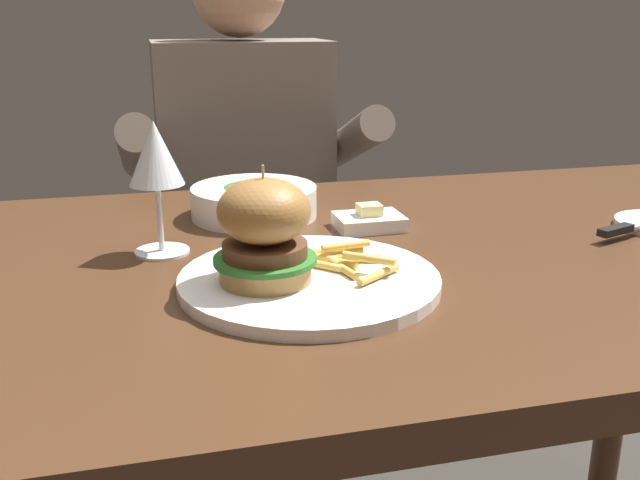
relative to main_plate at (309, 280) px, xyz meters
The scene contains 8 objects.
dining_table 0.16m from the main_plate, 48.10° to the left, with size 1.49×0.79×0.74m.
main_plate is the anchor object (origin of this frame).
burger_sandwich 0.08m from the main_plate, behind, with size 0.11×0.11×0.13m.
fries_pile 0.05m from the main_plate, 15.55° to the left, with size 0.11×0.11×0.02m.
wine_glass 0.25m from the main_plate, 134.63° to the left, with size 0.07×0.07×0.17m.
butter_dish 0.24m from the main_plate, 55.81° to the left, with size 0.09×0.07×0.04m.
soup_bowl 0.30m from the main_plate, 92.82° to the left, with size 0.19×0.19×0.05m.
diner_person 0.79m from the main_plate, 87.22° to the left, with size 0.51×0.36×1.18m.
Camera 1 is at (-0.26, -0.83, 1.04)m, focal length 40.00 mm.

